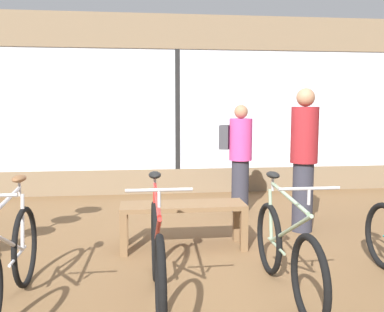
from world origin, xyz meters
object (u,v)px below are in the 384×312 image
Objects in this scene: bicycle_left at (157,257)px; display_bench at (183,212)px; bicycle_right at (286,252)px; customer_near_rack at (304,157)px; bicycle_far_left at (8,263)px; customer_by_window at (239,155)px.

display_bench is (0.34, 1.34, 0.02)m from bicycle_left.
display_bench is at bearing 120.16° from bicycle_right.
bicycle_left is 1.38m from display_bench.
bicycle_right is at bearing -115.24° from customer_near_rack.
customer_near_rack is at bearing 64.76° from bicycle_right.
customer_by_window is (2.51, 2.91, 0.47)m from bicycle_far_left.
display_bench is at bearing -163.31° from customer_near_rack.
bicycle_right is 1.04× the size of customer_by_window.
bicycle_far_left reaches higher than display_bench.
bicycle_left reaches higher than bicycle_right.
bicycle_left is 3.25m from customer_by_window.
bicycle_right is at bearing 1.12° from bicycle_far_left.
customer_near_rack is (3.09, 1.81, 0.57)m from bicycle_far_left.
bicycle_right is 1.50m from display_bench.
bicycle_left is 1.09× the size of customer_by_window.
customer_near_rack reaches higher than bicycle_left.
customer_near_rack is (1.58, 0.47, 0.55)m from display_bench.
customer_near_rack is at bearing 16.69° from display_bench.
bicycle_right is (2.25, 0.04, -0.02)m from bicycle_far_left.
bicycle_left is (1.16, -0.00, 0.00)m from bicycle_far_left.
customer_near_rack is (1.93, 1.81, 0.57)m from bicycle_left.
display_bench is 1.93m from customer_by_window.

